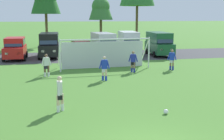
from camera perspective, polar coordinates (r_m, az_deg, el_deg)
The scene contains 16 objects.
ground_plane at distance 23.83m, azimuth -4.42°, elevation 0.14°, with size 400.00×400.00×0.00m, color #477A2D.
parking_lot_strip at distance 31.58m, azimuth -6.33°, elevation 2.68°, with size 52.00×8.40×0.01m, color #3D3D3F.
soccer_ball at distance 13.30m, azimuth 10.48°, elevation -7.98°, with size 0.22×0.22×0.22m.
soccer_goal at distance 24.18m, azimuth -1.59°, elevation 3.42°, with size 7.51×2.33×2.57m.
player_striker_near at distance 22.48m, azimuth 4.14°, elevation 1.64°, with size 0.70×0.38×1.64m.
player_midfield_center at distance 21.29m, azimuth -12.68°, elevation 0.91°, with size 0.73×0.38×1.64m.
player_defender_far at distance 23.85m, azimuth 11.61°, elevation 1.97°, with size 0.67×0.45×1.64m.
player_winger_left at distance 19.53m, azimuth -1.49°, elevation 0.31°, with size 0.73×0.28×1.64m.
player_winger_right at distance 13.44m, azimuth -10.14°, elevation -4.59°, with size 0.34×0.73×1.64m.
parked_car_slot_far_left at distance 30.68m, azimuth -18.36°, elevation 4.07°, with size 2.14×4.60×2.16m.
parked_car_slot_left at distance 31.25m, azimuth -12.10°, elevation 4.90°, with size 2.37×4.89×2.52m.
parked_car_slot_center_left at distance 31.12m, azimuth -6.07°, elevation 4.19°, with size 2.28×4.32×1.72m.
parked_car_slot_center at distance 30.73m, azimuth -1.71°, elevation 5.04°, with size 2.44×4.92×2.52m.
parked_car_slot_center_right at distance 33.42m, azimuth 3.23°, elevation 5.47°, with size 2.47×4.94×2.52m.
parked_car_slot_right at distance 32.35m, azimuth 9.18°, elevation 5.19°, with size 2.38×4.89×2.52m.
tree_center_back at distance 41.78m, azimuth -2.22°, elevation 13.08°, with size 3.35×3.35×8.94m.
Camera 1 is at (-3.06, -8.23, 4.30)m, focal length 46.85 mm.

